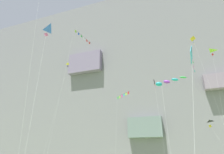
{
  "coord_description": "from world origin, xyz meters",
  "views": [
    {
      "loc": [
        10.81,
        -4.31,
        3.18
      ],
      "look_at": [
        -0.64,
        27.51,
        17.0
      ],
      "focal_mm": 30.26,
      "sensor_mm": 36.0,
      "label": 1
    }
  ],
  "objects_px": {
    "kite_diamond_low_left": "(155,88)",
    "kite_banner_high_center": "(123,97)",
    "kite_diamond_upper_mid": "(192,58)",
    "kite_diamond_mid_center": "(196,47)",
    "kite_windsock_far_left": "(166,82)",
    "kite_delta_low_center": "(42,36)",
    "kite_banner_mid_left": "(81,42)",
    "kite_delta_low_right": "(211,57)",
    "kite_delta_high_right": "(68,71)",
    "kite_delta_far_right": "(208,126)"
  },
  "relations": [
    {
      "from": "kite_diamond_upper_mid",
      "to": "kite_delta_high_right",
      "type": "bearing_deg",
      "value": 137.35
    },
    {
      "from": "kite_diamond_low_left",
      "to": "kite_diamond_mid_center",
      "type": "distance_m",
      "value": 12.79
    },
    {
      "from": "kite_delta_high_right",
      "to": "kite_banner_high_center",
      "type": "distance_m",
      "value": 16.98
    },
    {
      "from": "kite_diamond_low_left",
      "to": "kite_delta_low_center",
      "type": "bearing_deg",
      "value": -111.34
    },
    {
      "from": "kite_delta_high_right",
      "to": "kite_diamond_low_left",
      "type": "xyz_separation_m",
      "value": [
        23.2,
        -0.55,
        -7.72
      ]
    },
    {
      "from": "kite_diamond_low_left",
      "to": "kite_banner_mid_left",
      "type": "height_order",
      "value": "kite_banner_mid_left"
    },
    {
      "from": "kite_diamond_upper_mid",
      "to": "kite_windsock_far_left",
      "type": "distance_m",
      "value": 15.0
    },
    {
      "from": "kite_delta_high_right",
      "to": "kite_delta_far_right",
      "type": "height_order",
      "value": "kite_delta_high_right"
    },
    {
      "from": "kite_diamond_low_left",
      "to": "kite_banner_mid_left",
      "type": "distance_m",
      "value": 19.72
    },
    {
      "from": "kite_banner_mid_left",
      "to": "kite_banner_high_center",
      "type": "distance_m",
      "value": 16.78
    },
    {
      "from": "kite_windsock_far_left",
      "to": "kite_delta_high_right",
      "type": "bearing_deg",
      "value": 154.86
    },
    {
      "from": "kite_delta_high_right",
      "to": "kite_banner_mid_left",
      "type": "height_order",
      "value": "kite_banner_mid_left"
    },
    {
      "from": "kite_diamond_low_left",
      "to": "kite_diamond_mid_center",
      "type": "xyz_separation_m",
      "value": [
        9.57,
        0.41,
        8.47
      ]
    },
    {
      "from": "kite_diamond_upper_mid",
      "to": "kite_banner_mid_left",
      "type": "xyz_separation_m",
      "value": [
        -20.68,
        18.86,
        17.44
      ]
    },
    {
      "from": "kite_diamond_low_left",
      "to": "kite_delta_low_right",
      "type": "height_order",
      "value": "kite_delta_low_right"
    },
    {
      "from": "kite_windsock_far_left",
      "to": "kite_banner_high_center",
      "type": "bearing_deg",
      "value": 126.48
    },
    {
      "from": "kite_diamond_low_left",
      "to": "kite_windsock_far_left",
      "type": "bearing_deg",
      "value": -75.67
    },
    {
      "from": "kite_diamond_low_left",
      "to": "kite_banner_mid_left",
      "type": "xyz_separation_m",
      "value": [
        -14.99,
        -7.21,
        10.6
      ]
    },
    {
      "from": "kite_windsock_far_left",
      "to": "kite_delta_low_center",
      "type": "xyz_separation_m",
      "value": [
        -12.78,
        -13.29,
        2.78
      ]
    },
    {
      "from": "kite_delta_low_center",
      "to": "kite_delta_low_right",
      "type": "distance_m",
      "value": 32.83
    },
    {
      "from": "kite_delta_low_right",
      "to": "kite_banner_mid_left",
      "type": "bearing_deg",
      "value": -166.89
    },
    {
      "from": "kite_delta_low_center",
      "to": "kite_delta_low_right",
      "type": "relative_size",
      "value": 0.75
    },
    {
      "from": "kite_windsock_far_left",
      "to": "kite_banner_high_center",
      "type": "relative_size",
      "value": 0.82
    },
    {
      "from": "kite_delta_high_right",
      "to": "kite_diamond_mid_center",
      "type": "distance_m",
      "value": 32.78
    },
    {
      "from": "kite_banner_mid_left",
      "to": "kite_delta_low_right",
      "type": "distance_m",
      "value": 28.16
    },
    {
      "from": "kite_banner_mid_left",
      "to": "kite_diamond_mid_center",
      "type": "xyz_separation_m",
      "value": [
        24.56,
        7.62,
        -2.13
      ]
    },
    {
      "from": "kite_diamond_low_left",
      "to": "kite_banner_high_center",
      "type": "xyz_separation_m",
      "value": [
        -8.57,
        3.9,
        -0.21
      ]
    },
    {
      "from": "kite_diamond_mid_center",
      "to": "kite_delta_far_right",
      "type": "distance_m",
      "value": 17.02
    },
    {
      "from": "kite_diamond_mid_center",
      "to": "kite_delta_far_right",
      "type": "height_order",
      "value": "kite_diamond_mid_center"
    },
    {
      "from": "kite_delta_high_right",
      "to": "kite_delta_low_center",
      "type": "distance_m",
      "value": 30.04
    },
    {
      "from": "kite_windsock_far_left",
      "to": "kite_banner_mid_left",
      "type": "distance_m",
      "value": 23.18
    },
    {
      "from": "kite_diamond_low_left",
      "to": "kite_banner_high_center",
      "type": "height_order",
      "value": "kite_diamond_low_left"
    },
    {
      "from": "kite_windsock_far_left",
      "to": "kite_banner_mid_left",
      "type": "bearing_deg",
      "value": 165.85
    },
    {
      "from": "kite_windsock_far_left",
      "to": "kite_diamond_mid_center",
      "type": "distance_m",
      "value": 18.16
    },
    {
      "from": "kite_diamond_upper_mid",
      "to": "kite_diamond_mid_center",
      "type": "height_order",
      "value": "kite_diamond_mid_center"
    },
    {
      "from": "kite_delta_far_right",
      "to": "kite_delta_high_right",
      "type": "bearing_deg",
      "value": -175.17
    },
    {
      "from": "kite_diamond_upper_mid",
      "to": "kite_delta_low_right",
      "type": "xyz_separation_m",
      "value": [
        6.17,
        25.12,
        11.73
      ]
    },
    {
      "from": "kite_diamond_upper_mid",
      "to": "kite_banner_high_center",
      "type": "xyz_separation_m",
      "value": [
        -14.27,
        29.97,
        6.62
      ]
    },
    {
      "from": "kite_windsock_far_left",
      "to": "kite_diamond_low_left",
      "type": "relative_size",
      "value": 0.75
    },
    {
      "from": "kite_windsock_far_left",
      "to": "kite_delta_low_right",
      "type": "distance_m",
      "value": 16.2
    },
    {
      "from": "kite_diamond_mid_center",
      "to": "kite_banner_high_center",
      "type": "relative_size",
      "value": 1.65
    },
    {
      "from": "kite_banner_high_center",
      "to": "kite_delta_low_center",
      "type": "bearing_deg",
      "value": -92.4
    },
    {
      "from": "kite_delta_high_right",
      "to": "kite_banner_mid_left",
      "type": "xyz_separation_m",
      "value": [
        8.22,
        -7.76,
        2.88
      ]
    },
    {
      "from": "kite_diamond_upper_mid",
      "to": "kite_delta_far_right",
      "type": "height_order",
      "value": "kite_diamond_upper_mid"
    },
    {
      "from": "kite_diamond_low_left",
      "to": "kite_delta_far_right",
      "type": "bearing_deg",
      "value": 19.5
    },
    {
      "from": "kite_delta_low_center",
      "to": "kite_banner_high_center",
      "type": "height_order",
      "value": "kite_banner_high_center"
    },
    {
      "from": "kite_diamond_low_left",
      "to": "kite_banner_high_center",
      "type": "bearing_deg",
      "value": 155.53
    },
    {
      "from": "kite_diamond_low_left",
      "to": "kite_delta_low_right",
      "type": "distance_m",
      "value": 12.88
    },
    {
      "from": "kite_diamond_upper_mid",
      "to": "kite_diamond_low_left",
      "type": "relative_size",
      "value": 0.59
    },
    {
      "from": "kite_banner_mid_left",
      "to": "kite_delta_far_right",
      "type": "relative_size",
      "value": 3.35
    }
  ]
}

